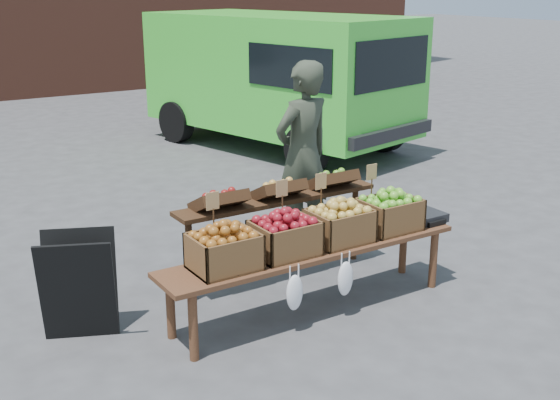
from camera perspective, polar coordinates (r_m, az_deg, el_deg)
ground at (r=6.13m, az=8.14°, el=-8.66°), size 80.00×80.00×0.00m
delivery_van at (r=11.68m, az=-0.21°, el=9.56°), size 3.27×5.20×2.16m
vendor at (r=7.23m, az=1.86°, el=3.70°), size 0.77×0.57×1.93m
chalkboard_sign at (r=5.66m, az=-16.04°, el=-6.74°), size 0.64×0.51×0.85m
back_table at (r=6.45m, az=-0.17°, el=-2.14°), size 2.10×0.44×1.04m
display_bench at (r=5.92m, az=2.63°, el=-6.45°), size 2.70×0.56×0.57m
crate_golden_apples at (r=5.35m, az=-4.56°, el=-4.21°), size 0.50×0.40×0.28m
crate_russet_pears at (r=5.61m, az=0.39°, el=-3.10°), size 0.50×0.40×0.28m
crate_red_apples at (r=5.91m, az=4.87°, el=-2.08°), size 0.50×0.40×0.28m
crate_green_apples at (r=6.25m, az=8.88°, el=-1.16°), size 0.50×0.40×0.28m
weighing_scale at (r=6.56m, az=11.64°, el=-1.34°), size 0.34×0.30×0.08m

